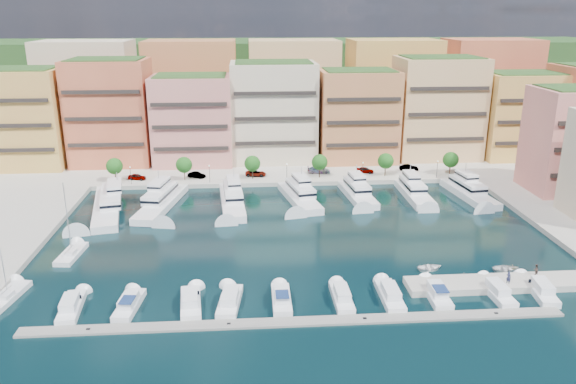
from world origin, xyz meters
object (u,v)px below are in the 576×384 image
object	(u,v)px
yacht_6	(468,191)
cruiser_3	(230,302)
cruiser_0	(71,307)
tender_3	(513,267)
lamppost_4	(437,166)
sailboat_1	(71,255)
tree_3	(320,162)
cruiser_4	(282,300)
tree_5	(451,160)
car_4	(365,170)
cruiser_6	(390,296)
tree_2	(252,164)
car_0	(137,177)
car_1	(197,175)
tree_1	(184,165)
tree_4	(386,161)
car_2	(256,173)
lamppost_2	(287,169)
sailboat_0	(7,297)
tender_2	(506,269)
lamppost_3	(363,168)
cruiser_7	(436,294)
car_3	(319,170)
person_0	(509,277)
lamppost_1	(209,171)
lamppost_0	(130,172)
yacht_3	(299,195)
car_5	(409,168)
tree_0	(114,166)
tender_1	(464,275)
yacht_5	(414,191)
cruiser_8	(496,292)
cruiser_1	(129,305)
cruiser_5	(342,297)
cruiser_9	(540,290)
cruiser_2	(191,303)
person_1	(536,269)
yacht_1	(162,201)
tender_0	(430,267)
yacht_4	(357,193)
yacht_0	(108,204)

from	to	relation	value
yacht_6	cruiser_3	world-z (taller)	yacht_6
cruiser_0	tender_3	distance (m)	66.73
lamppost_4	sailboat_1	world-z (taller)	sailboat_1
tree_3	cruiser_4	distance (m)	59.64
tree_5	car_4	world-z (taller)	tree_5
cruiser_6	tree_2	bearing A→B (deg)	107.89
car_0	car_1	size ratio (longest dim) A/B	0.97
tree_1	tree_4	xyz separation A→B (m)	(48.00, 0.00, 0.00)
car_2	lamppost_2	bearing A→B (deg)	-116.79
tree_2	cruiser_3	xyz separation A→B (m)	(-4.00, -58.10, -4.20)
cruiser_0	car_2	distance (m)	65.94
sailboat_0	tender_2	world-z (taller)	sailboat_0
lamppost_3	cruiser_7	distance (m)	55.91
car_2	car_3	world-z (taller)	car_3
cruiser_4	person_0	xyz separation A→B (m)	(33.56, 1.68, 1.37)
yacht_6	lamppost_1	bearing A→B (deg)	169.05
lamppost_2	cruiser_3	bearing A→B (deg)	-102.14
cruiser_0	cruiser_3	distance (m)	21.65
lamppost_0	yacht_3	xyz separation A→B (m)	(37.88, -11.14, -2.62)
car_2	car_5	bearing A→B (deg)	-81.48
tree_4	car_4	world-z (taller)	tree_4
tree_0	yacht_6	world-z (taller)	tree_0
lamppost_3	cruiser_7	size ratio (longest dim) A/B	0.49
tender_1	tender_2	size ratio (longest dim) A/B	0.37
cruiser_3	cruiser_6	xyz separation A→B (m)	(22.75, -0.00, -0.00)
yacht_5	sailboat_1	size ratio (longest dim) A/B	1.37
lamppost_4	car_1	distance (m)	57.53
tender_3	cruiser_8	bearing A→B (deg)	152.01
cruiser_1	car_1	size ratio (longest dim) A/B	2.00
tree_0	cruiser_5	xyz separation A→B (m)	(43.80, -58.09, -4.20)
car_4	cruiser_9	bearing A→B (deg)	-144.67
lamppost_2	sailboat_0	distance (m)	67.92
tree_1	cruiser_2	world-z (taller)	tree_1
lamppost_4	cruiser_8	world-z (taller)	lamppost_4
car_0	car_3	world-z (taller)	car_3
yacht_3	tender_1	bearing A→B (deg)	-60.40
cruiser_2	tender_2	bearing A→B (deg)	8.79
lamppost_2	person_1	distance (m)	61.98
lamppost_0	cruiser_9	size ratio (longest dim) A/B	0.45
car_0	car_2	bearing A→B (deg)	-75.58
yacht_1	tender_0	size ratio (longest dim) A/B	5.82
yacht_6	car_1	bearing A→B (deg)	165.96
tree_0	yacht_1	world-z (taller)	tree_0
cruiser_6	sailboat_1	size ratio (longest dim) A/B	0.69
yacht_5	yacht_1	bearing A→B (deg)	-177.58
yacht_4	car_2	xyz separation A→B (m)	(-21.97, 14.85, 0.60)
tree_1	yacht_1	xyz separation A→B (m)	(-3.28, -15.07, -3.65)
lamppost_4	cruiser_1	distance (m)	83.37
cruiser_8	yacht_0	bearing A→B (deg)	147.11
yacht_1	cruiser_3	bearing A→B (deg)	-70.45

